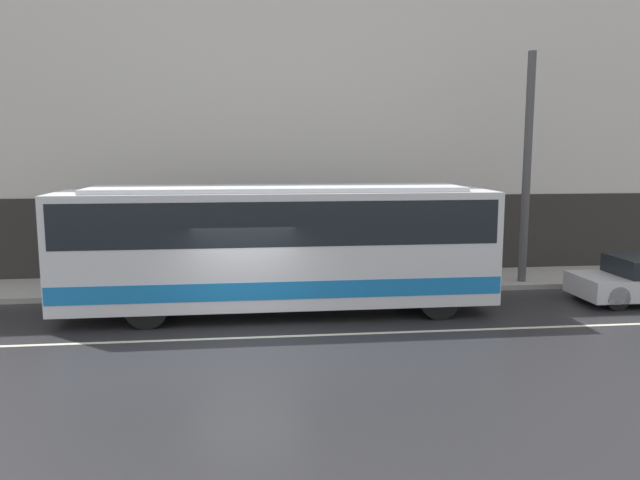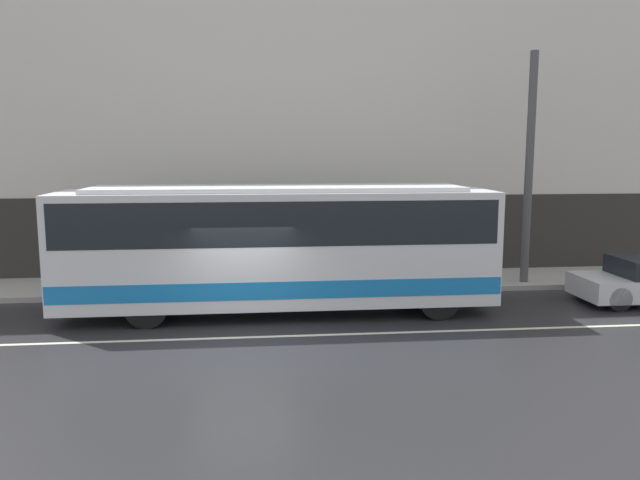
# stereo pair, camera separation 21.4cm
# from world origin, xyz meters

# --- Properties ---
(ground_plane) EXTENTS (60.00, 60.00, 0.00)m
(ground_plane) POSITION_xyz_m (0.00, 0.00, 0.00)
(ground_plane) COLOR #262628
(sidewalk) EXTENTS (60.00, 2.87, 0.16)m
(sidewalk) POSITION_xyz_m (0.00, 5.43, 0.08)
(sidewalk) COLOR #A09E99
(sidewalk) RESTS_ON ground_plane
(building_facade) EXTENTS (60.00, 0.35, 12.41)m
(building_facade) POSITION_xyz_m (0.00, 7.01, 6.00)
(building_facade) COLOR silver
(building_facade) RESTS_ON ground_plane
(lane_stripe) EXTENTS (54.00, 0.14, 0.01)m
(lane_stripe) POSITION_xyz_m (0.00, 0.00, 0.00)
(lane_stripe) COLOR beige
(lane_stripe) RESTS_ON ground_plane
(transit_bus) EXTENTS (11.44, 2.55, 3.42)m
(transit_bus) POSITION_xyz_m (0.92, 2.17, 1.93)
(transit_bus) COLOR silver
(transit_bus) RESTS_ON ground_plane
(utility_pole_near) EXTENTS (0.26, 0.26, 7.21)m
(utility_pole_near) POSITION_xyz_m (8.89, 4.59, 3.77)
(utility_pole_near) COLOR #4C4C4F
(utility_pole_near) RESTS_ON sidewalk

